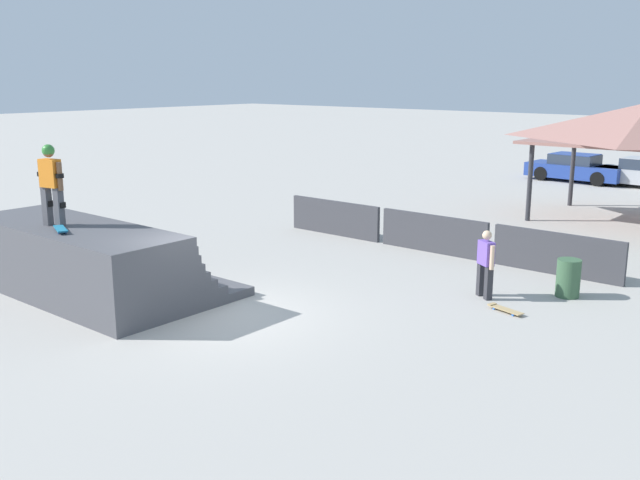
{
  "coord_description": "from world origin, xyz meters",
  "views": [
    {
      "loc": [
        10.44,
        -9.29,
        4.8
      ],
      "look_at": [
        -0.42,
        3.64,
        0.89
      ],
      "focal_mm": 40.0,
      "sensor_mm": 36.0,
      "label": 1
    }
  ],
  "objects_px": {
    "skateboard_on_ground": "(504,309)",
    "skater_on_deck": "(51,180)",
    "trash_bin": "(568,278)",
    "parked_car_blue": "(576,168)",
    "skateboard_on_deck": "(61,229)",
    "bystander_walking": "(486,261)"
  },
  "relations": [
    {
      "from": "bystander_walking",
      "to": "parked_car_blue",
      "type": "height_order",
      "value": "bystander_walking"
    },
    {
      "from": "skateboard_on_deck",
      "to": "parked_car_blue",
      "type": "bearing_deg",
      "value": 109.52
    },
    {
      "from": "bystander_walking",
      "to": "skater_on_deck",
      "type": "bearing_deg",
      "value": 72.22
    },
    {
      "from": "trash_bin",
      "to": "parked_car_blue",
      "type": "bearing_deg",
      "value": 110.3
    },
    {
      "from": "skater_on_deck",
      "to": "bystander_walking",
      "type": "bearing_deg",
      "value": 29.12
    },
    {
      "from": "skater_on_deck",
      "to": "skateboard_on_ground",
      "type": "bearing_deg",
      "value": 23.28
    },
    {
      "from": "trash_bin",
      "to": "parked_car_blue",
      "type": "relative_size",
      "value": 0.19
    },
    {
      "from": "skateboard_on_ground",
      "to": "skater_on_deck",
      "type": "bearing_deg",
      "value": 48.78
    },
    {
      "from": "skateboard_on_deck",
      "to": "bystander_walking",
      "type": "relative_size",
      "value": 0.53
    },
    {
      "from": "skateboard_on_ground",
      "to": "parked_car_blue",
      "type": "bearing_deg",
      "value": -58.43
    },
    {
      "from": "skater_on_deck",
      "to": "trash_bin",
      "type": "xyz_separation_m",
      "value": [
        8.58,
        7.28,
        -2.2
      ]
    },
    {
      "from": "skateboard_on_deck",
      "to": "trash_bin",
      "type": "xyz_separation_m",
      "value": [
        7.94,
        7.5,
        -1.25
      ]
    },
    {
      "from": "skateboard_on_deck",
      "to": "parked_car_blue",
      "type": "relative_size",
      "value": 0.18
    },
    {
      "from": "skateboard_on_ground",
      "to": "bystander_walking",
      "type": "bearing_deg",
      "value": -23.41
    },
    {
      "from": "trash_bin",
      "to": "skater_on_deck",
      "type": "bearing_deg",
      "value": -139.68
    },
    {
      "from": "skater_on_deck",
      "to": "skateboard_on_ground",
      "type": "relative_size",
      "value": 2.08
    },
    {
      "from": "skater_on_deck",
      "to": "skateboard_on_deck",
      "type": "relative_size",
      "value": 2.18
    },
    {
      "from": "skateboard_on_ground",
      "to": "parked_car_blue",
      "type": "height_order",
      "value": "parked_car_blue"
    },
    {
      "from": "trash_bin",
      "to": "parked_car_blue",
      "type": "distance_m",
      "value": 18.77
    },
    {
      "from": "bystander_walking",
      "to": "skateboard_on_ground",
      "type": "relative_size",
      "value": 1.79
    },
    {
      "from": "skateboard_on_ground",
      "to": "trash_bin",
      "type": "distance_m",
      "value": 2.0
    },
    {
      "from": "skater_on_deck",
      "to": "skateboard_on_deck",
      "type": "xyz_separation_m",
      "value": [
        0.63,
        -0.23,
        -0.96
      ]
    }
  ]
}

